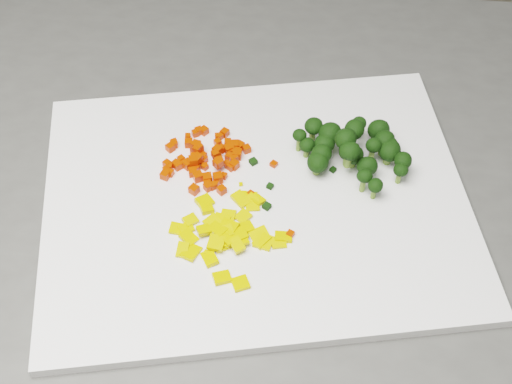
% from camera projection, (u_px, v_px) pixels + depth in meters
% --- Properties ---
extents(counter_block, '(1.09, 0.80, 0.90)m').
position_uv_depth(counter_block, '(256.00, 355.00, 1.17)').
color(counter_block, '#4D4D4B').
rests_on(counter_block, ground).
extents(cutting_board, '(0.54, 0.47, 0.01)m').
position_uv_depth(cutting_board, '(256.00, 201.00, 0.79)').
color(cutting_board, white).
rests_on(cutting_board, counter_block).
extents(carrot_pile, '(0.10, 0.10, 0.03)m').
position_uv_depth(carrot_pile, '(205.00, 155.00, 0.80)').
color(carrot_pile, red).
rests_on(carrot_pile, cutting_board).
extents(pepper_pile, '(0.12, 0.12, 0.02)m').
position_uv_depth(pepper_pile, '(227.00, 234.00, 0.74)').
color(pepper_pile, '#DAB30B').
rests_on(pepper_pile, cutting_board).
extents(broccoli_pile, '(0.12, 0.12, 0.06)m').
position_uv_depth(broccoli_pile, '(349.00, 148.00, 0.79)').
color(broccoli_pile, black).
rests_on(broccoli_pile, cutting_board).
extents(carrot_cube_0, '(0.01, 0.01, 0.01)m').
position_uv_depth(carrot_cube_0, '(225.00, 133.00, 0.84)').
color(carrot_cube_0, red).
rests_on(carrot_cube_0, carrot_pile).
extents(carrot_cube_1, '(0.01, 0.01, 0.01)m').
position_uv_depth(carrot_cube_1, '(229.00, 157.00, 0.82)').
color(carrot_cube_1, red).
rests_on(carrot_cube_1, carrot_pile).
extents(carrot_cube_2, '(0.01, 0.01, 0.01)m').
position_uv_depth(carrot_cube_2, '(233.00, 151.00, 0.82)').
color(carrot_cube_2, red).
rests_on(carrot_cube_2, carrot_pile).
extents(carrot_cube_3, '(0.01, 0.01, 0.01)m').
position_uv_depth(carrot_cube_3, '(166.00, 170.00, 0.80)').
color(carrot_cube_3, red).
rests_on(carrot_cube_3, carrot_pile).
extents(carrot_cube_4, '(0.01, 0.01, 0.01)m').
position_uv_depth(carrot_cube_4, '(194.00, 190.00, 0.78)').
color(carrot_cube_4, red).
rests_on(carrot_cube_4, carrot_pile).
extents(carrot_cube_5, '(0.01, 0.01, 0.01)m').
position_uv_depth(carrot_cube_5, '(189.00, 143.00, 0.83)').
color(carrot_cube_5, red).
rests_on(carrot_cube_5, carrot_pile).
extents(carrot_cube_6, '(0.01, 0.01, 0.01)m').
position_uv_depth(carrot_cube_6, '(170.00, 173.00, 0.80)').
color(carrot_cube_6, red).
rests_on(carrot_cube_6, carrot_pile).
extents(carrot_cube_7, '(0.01, 0.01, 0.01)m').
position_uv_depth(carrot_cube_7, '(222.00, 149.00, 0.82)').
color(carrot_cube_7, red).
rests_on(carrot_cube_7, carrot_pile).
extents(carrot_cube_8, '(0.01, 0.01, 0.01)m').
position_uv_depth(carrot_cube_8, '(234.00, 145.00, 0.83)').
color(carrot_cube_8, red).
rests_on(carrot_cube_8, carrot_pile).
extents(carrot_cube_9, '(0.01, 0.01, 0.01)m').
position_uv_depth(carrot_cube_9, '(222.00, 190.00, 0.78)').
color(carrot_cube_9, red).
rests_on(carrot_cube_9, carrot_pile).
extents(carrot_cube_10, '(0.01, 0.01, 0.01)m').
position_uv_depth(carrot_cube_10, '(220.00, 136.00, 0.84)').
color(carrot_cube_10, red).
rests_on(carrot_cube_10, carrot_pile).
extents(carrot_cube_11, '(0.01, 0.01, 0.01)m').
position_uv_depth(carrot_cube_11, '(181.00, 159.00, 0.81)').
color(carrot_cube_11, red).
rests_on(carrot_cube_11, carrot_pile).
extents(carrot_cube_12, '(0.01, 0.01, 0.01)m').
position_uv_depth(carrot_cube_12, '(198.00, 177.00, 0.80)').
color(carrot_cube_12, red).
rests_on(carrot_cube_12, carrot_pile).
extents(carrot_cube_13, '(0.01, 0.01, 0.01)m').
position_uv_depth(carrot_cube_13, '(193.00, 172.00, 0.80)').
color(carrot_cube_13, red).
rests_on(carrot_cube_13, carrot_pile).
extents(carrot_cube_14, '(0.01, 0.01, 0.01)m').
position_uv_depth(carrot_cube_14, '(174.00, 144.00, 0.83)').
color(carrot_cube_14, red).
rests_on(carrot_cube_14, carrot_pile).
extents(carrot_cube_15, '(0.01, 0.01, 0.01)m').
position_uv_depth(carrot_cube_15, '(174.00, 142.00, 0.83)').
color(carrot_cube_15, red).
rests_on(carrot_cube_15, carrot_pile).
extents(carrot_cube_16, '(0.01, 0.01, 0.01)m').
position_uv_depth(carrot_cube_16, '(228.00, 143.00, 0.83)').
color(carrot_cube_16, red).
rests_on(carrot_cube_16, carrot_pile).
extents(carrot_cube_17, '(0.01, 0.01, 0.01)m').
position_uv_depth(carrot_cube_17, '(213.00, 186.00, 0.79)').
color(carrot_cube_17, red).
rests_on(carrot_cube_17, carrot_pile).
extents(carrot_cube_18, '(0.01, 0.01, 0.01)m').
position_uv_depth(carrot_cube_18, '(203.00, 160.00, 0.81)').
color(carrot_cube_18, red).
rests_on(carrot_cube_18, carrot_pile).
extents(carrot_cube_19, '(0.01, 0.01, 0.01)m').
position_uv_depth(carrot_cube_19, '(196.00, 145.00, 0.82)').
color(carrot_cube_19, red).
rests_on(carrot_cube_19, carrot_pile).
extents(carrot_cube_20, '(0.01, 0.01, 0.01)m').
position_uv_depth(carrot_cube_20, '(204.00, 131.00, 0.84)').
color(carrot_cube_20, red).
rests_on(carrot_cube_20, carrot_pile).
extents(carrot_cube_21, '(0.01, 0.01, 0.01)m').
position_uv_depth(carrot_cube_21, '(227.00, 164.00, 0.81)').
color(carrot_cube_21, red).
rests_on(carrot_cube_21, carrot_pile).
extents(carrot_cube_22, '(0.01, 0.01, 0.01)m').
position_uv_depth(carrot_cube_22, '(167.00, 164.00, 0.81)').
color(carrot_cube_22, red).
rests_on(carrot_cube_22, carrot_pile).
extents(carrot_cube_23, '(0.01, 0.01, 0.01)m').
position_uv_depth(carrot_cube_23, '(169.00, 167.00, 0.81)').
color(carrot_cube_23, red).
rests_on(carrot_cube_23, carrot_pile).
extents(carrot_cube_24, '(0.01, 0.01, 0.01)m').
position_uv_depth(carrot_cube_24, '(199.00, 131.00, 0.84)').
color(carrot_cube_24, red).
rests_on(carrot_cube_24, carrot_pile).
extents(carrot_cube_25, '(0.01, 0.01, 0.01)m').
position_uv_depth(carrot_cube_25, '(195.00, 148.00, 0.82)').
color(carrot_cube_25, red).
rests_on(carrot_cube_25, carrot_pile).
extents(carrot_cube_26, '(0.01, 0.01, 0.01)m').
position_uv_depth(carrot_cube_26, '(195.00, 133.00, 0.84)').
color(carrot_cube_26, red).
rests_on(carrot_cube_26, carrot_pile).
extents(carrot_cube_27, '(0.01, 0.01, 0.01)m').
position_uv_depth(carrot_cube_27, '(198.00, 158.00, 0.80)').
color(carrot_cube_27, red).
rests_on(carrot_cube_27, carrot_pile).
extents(carrot_cube_28, '(0.01, 0.01, 0.01)m').
position_uv_depth(carrot_cube_28, '(216.00, 183.00, 0.79)').
color(carrot_cube_28, red).
rests_on(carrot_cube_28, carrot_pile).
extents(carrot_cube_29, '(0.01, 0.01, 0.01)m').
position_uv_depth(carrot_cube_29, '(236.00, 153.00, 0.82)').
color(carrot_cube_29, red).
rests_on(carrot_cube_29, carrot_pile).
extents(carrot_cube_30, '(0.01, 0.01, 0.01)m').
position_uv_depth(carrot_cube_30, '(215.00, 152.00, 0.81)').
color(carrot_cube_30, red).
rests_on(carrot_cube_30, carrot_pile).
extents(carrot_cube_31, '(0.01, 0.01, 0.01)m').
position_uv_depth(carrot_cube_31, '(237.00, 154.00, 0.82)').
color(carrot_cube_31, red).
rests_on(carrot_cube_31, carrot_pile).
extents(carrot_cube_32, '(0.01, 0.01, 0.01)m').
position_uv_depth(carrot_cube_32, '(205.00, 167.00, 0.81)').
color(carrot_cube_32, red).
rests_on(carrot_cube_32, carrot_pile).
extents(carrot_cube_33, '(0.01, 0.01, 0.01)m').
position_uv_depth(carrot_cube_33, '(188.00, 137.00, 0.84)').
color(carrot_cube_33, red).
rests_on(carrot_cube_33, carrot_pile).
extents(carrot_cube_34, '(0.01, 0.01, 0.01)m').
position_uv_depth(carrot_cube_34, '(187.00, 164.00, 0.81)').
color(carrot_cube_34, red).
rests_on(carrot_cube_34, carrot_pile).
extents(carrot_cube_35, '(0.01, 0.01, 0.01)m').
position_uv_depth(carrot_cube_35, '(199.00, 147.00, 0.81)').
color(carrot_cube_35, red).
rests_on(carrot_cube_35, carrot_pile).
extents(carrot_cube_36, '(0.01, 0.01, 0.01)m').
position_uv_depth(carrot_cube_36, '(218.00, 136.00, 0.84)').
color(carrot_cube_36, red).
rests_on(carrot_cube_36, carrot_pile).
extents(carrot_cube_37, '(0.01, 0.01, 0.01)m').
position_uv_depth(carrot_cube_37, '(193.00, 161.00, 0.80)').
color(carrot_cube_37, red).
rests_on(carrot_cube_37, carrot_pile).
extents(carrot_cube_38, '(0.01, 0.01, 0.01)m').
position_uv_depth(carrot_cube_38, '(218.00, 142.00, 0.83)').
color(carrot_cube_38, red).
rests_on(carrot_cube_38, carrot_pile).
extents(carrot_cube_39, '(0.01, 0.01, 0.01)m').
position_uv_depth(carrot_cube_39, '(176.00, 164.00, 0.81)').
color(carrot_cube_39, red).
rests_on(carrot_cube_39, carrot_pile).
extents(carrot_cube_40, '(0.01, 0.01, 0.01)m').
position_uv_depth(carrot_cube_40, '(195.00, 158.00, 0.81)').
color(carrot_cube_40, red).
rests_on(carrot_cube_40, carrot_pile).
extents(carrot_cube_41, '(0.01, 0.01, 0.01)m').
position_uv_depth(carrot_cube_41, '(224.00, 176.00, 0.80)').
color(carrot_cube_41, red).
rests_on(carrot_cube_41, carrot_pile).
extents(carrot_cube_42, '(0.01, 0.01, 0.01)m').
position_uv_depth(carrot_cube_42, '(229.00, 149.00, 0.82)').
color(carrot_cube_42, red).
rests_on(carrot_cube_42, carrot_pile).
extents(carrot_cube_43, '(0.01, 0.01, 0.01)m').
position_uv_depth(carrot_cube_43, '(215.00, 154.00, 0.81)').
color(carrot_cube_43, red).
rests_on(carrot_cube_43, carrot_pile).
extents(carrot_cube_44, '(0.01, 0.01, 0.01)m').
position_uv_depth(carrot_cube_44, '(218.00, 163.00, 0.80)').
color(carrot_cube_44, red).
rests_on(carrot_cube_44, carrot_pile).
extents(carrot_cube_45, '(0.01, 0.01, 0.01)m').
position_uv_depth(carrot_cube_45, '(231.00, 167.00, 0.81)').
color(carrot_cube_45, red).
rests_on(carrot_cube_45, carrot_pile).
extents(carrot_cube_46, '(0.01, 0.01, 0.01)m').
position_uv_depth(carrot_cube_46, '(234.00, 165.00, 0.81)').
color(carrot_cube_46, red).
rests_on(carrot_cube_46, carrot_pile).
extents(carrot_cube_47, '(0.01, 0.01, 0.01)m').
position_uv_depth(carrot_cube_47, '(203.00, 155.00, 0.82)').
color(carrot_cube_47, red).
rests_on(carrot_cube_47, carrot_pile).
extents(carrot_cube_48, '(0.01, 0.01, 0.01)m').
position_uv_depth(carrot_cube_48, '(178.00, 165.00, 0.81)').
color(carrot_cube_48, red).
rests_on(carrot_cube_48, carrot_pile).
extents(carrot_cube_49, '(0.01, 0.01, 0.01)m').
position_uv_depth(carrot_cube_49, '(217.00, 155.00, 0.82)').
color(carrot_cube_49, red).
rests_on(carrot_cube_49, carrot_pile).
extents(carrot_cube_50, '(0.01, 0.01, 0.01)m').
position_uv_depth(carrot_cube_50, '(219.00, 161.00, 0.80)').
color(carrot_cube_50, red).
rests_on(carrot_cube_50, carrot_pile).
extents(carrot_cube_51, '(0.01, 0.01, 0.01)m').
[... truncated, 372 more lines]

